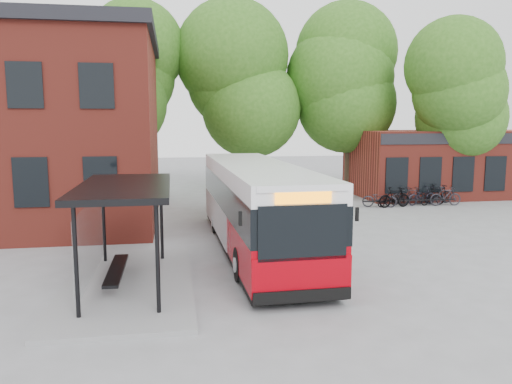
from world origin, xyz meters
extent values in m
plane|color=slate|center=(0.00, 0.00, 0.00)|extent=(100.00, 100.00, 0.00)
imported|color=#24232A|center=(7.67, 10.13, 0.48)|extent=(1.92, 1.11, 0.95)
imported|color=black|center=(8.43, 9.94, 0.55)|extent=(1.88, 0.73, 1.10)
imported|color=black|center=(8.24, 10.30, 0.40)|extent=(1.60, 1.01, 0.79)
imported|color=#222227|center=(9.48, 10.95, 0.47)|extent=(1.62, 0.72, 0.94)
imported|color=black|center=(10.27, 10.48, 0.50)|extent=(2.00, 1.15, 0.99)
imported|color=black|center=(9.70, 10.54, 0.50)|extent=(1.72, 0.69, 1.01)
imported|color=black|center=(10.82, 10.30, 0.40)|extent=(1.61, 0.80, 0.81)
imported|color=#25242A|center=(11.43, 10.02, 0.52)|extent=(1.77, 0.61, 1.05)
imported|color=black|center=(11.42, 10.81, 0.54)|extent=(1.81, 0.58, 1.07)
camera|label=1|loc=(-3.21, -14.73, 4.54)|focal=35.00mm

